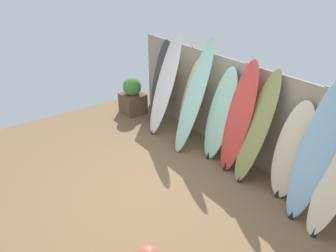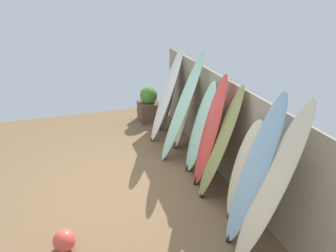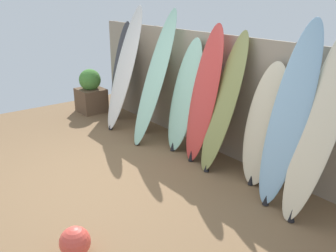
% 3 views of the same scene
% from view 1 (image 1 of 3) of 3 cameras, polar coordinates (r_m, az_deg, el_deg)
% --- Properties ---
extents(ground, '(7.68, 7.68, 0.00)m').
position_cam_1_polar(ground, '(5.44, -2.82, -11.47)').
color(ground, brown).
extents(fence_back, '(6.08, 0.11, 1.80)m').
position_cam_1_polar(fence_back, '(6.13, 12.74, 2.47)').
color(fence_back, gray).
rests_on(fence_back, ground).
extents(surfboard_charcoal_0, '(0.49, 0.52, 1.86)m').
position_cam_1_polar(surfboard_charcoal_0, '(7.39, -1.45, 7.61)').
color(surfboard_charcoal_0, '#38383D').
rests_on(surfboard_charcoal_0, ground).
extents(surfboard_white_1, '(0.53, 0.82, 2.17)m').
position_cam_1_polar(surfboard_white_1, '(6.85, -0.48, 7.39)').
color(surfboard_white_1, white).
rests_on(surfboard_white_1, ground).
extents(surfboard_cream_2, '(0.48, 0.52, 1.65)m').
position_cam_1_polar(surfboard_cream_2, '(6.71, 3.67, 4.42)').
color(surfboard_cream_2, beige).
rests_on(surfboard_cream_2, ground).
extents(surfboard_seafoam_3, '(0.48, 0.92, 2.14)m').
position_cam_1_polar(surfboard_seafoam_3, '(6.22, 4.54, 5.03)').
color(surfboard_seafoam_3, '#9ED6BC').
rests_on(surfboard_seafoam_3, ground).
extents(surfboard_seafoam_4, '(0.56, 0.56, 1.73)m').
position_cam_1_polar(surfboard_seafoam_4, '(6.03, 9.04, 1.95)').
color(surfboard_seafoam_4, '#9ED6BC').
rests_on(surfboard_seafoam_4, ground).
extents(surfboard_red_5, '(0.57, 0.56, 1.97)m').
position_cam_1_polar(surfboard_red_5, '(5.68, 12.19, 1.31)').
color(surfboard_red_5, '#D13D38').
rests_on(surfboard_red_5, ground).
extents(surfboard_olive_6, '(0.54, 0.71, 1.91)m').
position_cam_1_polar(surfboard_olive_6, '(5.48, 15.16, -0.45)').
color(surfboard_olive_6, olive).
rests_on(surfboard_olive_6, ground).
extents(surfboard_cream_7, '(0.56, 0.43, 1.58)m').
position_cam_1_polar(surfboard_cream_7, '(5.32, 20.75, -4.21)').
color(surfboard_cream_7, beige).
rests_on(surfboard_cream_7, ground).
extents(surfboard_skyblue_8, '(0.54, 0.68, 2.13)m').
position_cam_1_polar(surfboard_skyblue_8, '(4.91, 24.45, -3.98)').
color(surfboard_skyblue_8, '#8CB7D6').
rests_on(surfboard_skyblue_8, ground).
extents(planter_box, '(0.55, 0.51, 0.89)m').
position_cam_1_polar(planter_box, '(7.98, -6.19, 5.06)').
color(planter_box, brown).
rests_on(planter_box, ground).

